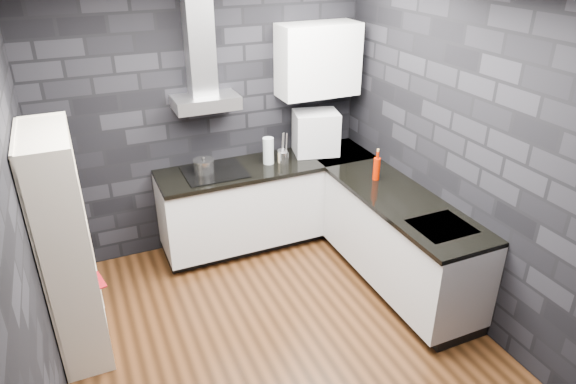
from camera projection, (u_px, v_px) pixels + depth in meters
ground at (271, 328)px, 4.30m from camera, size 3.20×3.20×0.00m
wall_back at (207, 117)px, 5.02m from camera, size 3.20×0.05×2.70m
wall_front at (400, 323)px, 2.36m from camera, size 3.20×0.05×2.70m
wall_left at (20, 230)px, 3.11m from camera, size 0.05×3.20×2.70m
wall_right at (450, 149)px, 4.27m from camera, size 0.05×3.20×2.70m
toekick_back at (268, 234)px, 5.55m from camera, size 2.18×0.50×0.10m
toekick_right at (399, 278)px, 4.84m from camera, size 0.50×1.78×0.10m
counter_back_cab at (268, 200)px, 5.32m from camera, size 2.20×0.60×0.76m
counter_right_cab at (400, 240)px, 4.63m from camera, size 0.60×1.80×0.76m
counter_back_top at (268, 166)px, 5.14m from camera, size 2.20×0.62×0.04m
counter_right_top at (403, 201)px, 4.45m from camera, size 0.62×1.80×0.04m
counter_corner_top at (338, 153)px, 5.43m from camera, size 0.62×0.62×0.04m
hood_body at (206, 102)px, 4.75m from camera, size 0.60×0.34×0.12m
hood_chimney at (200, 45)px, 4.58m from camera, size 0.24×0.20×0.90m
upper_cabinet at (318, 60)px, 5.03m from camera, size 0.80×0.35×0.70m
cooktop at (215, 172)px, 4.93m from camera, size 0.58×0.50×0.01m
sink_rim at (442, 227)px, 4.03m from camera, size 0.44×0.40×0.01m
pot at (204, 167)px, 4.89m from camera, size 0.25×0.25×0.11m
glass_vase at (268, 151)px, 5.08m from camera, size 0.12×0.12×0.27m
storage_jar at (282, 157)px, 5.14m from camera, size 0.12×0.12×0.11m
utensil_crock at (284, 158)px, 5.12m from camera, size 0.11×0.11×0.12m
appliance_garage at (316, 133)px, 5.28m from camera, size 0.51×0.44×0.44m
red_bottle at (377, 169)px, 4.75m from camera, size 0.08×0.08×0.21m
bookshelf at (67, 248)px, 3.75m from camera, size 0.59×0.87×1.80m
fruit_bowl at (66, 250)px, 3.66m from camera, size 0.29×0.29×0.06m
book_red at (77, 276)px, 4.00m from camera, size 0.19×0.06×0.25m
book_second at (69, 271)px, 4.01m from camera, size 0.18×0.03×0.24m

